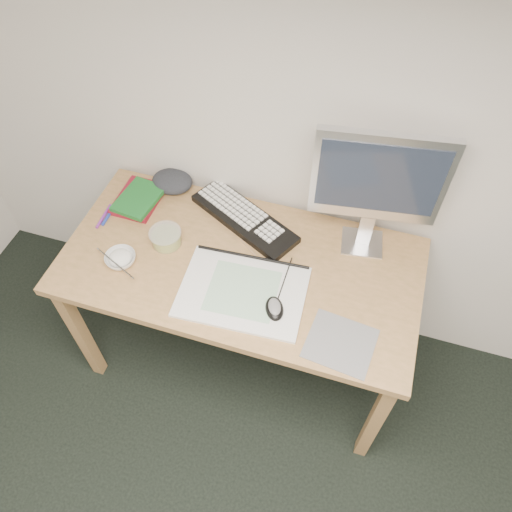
{
  "coord_description": "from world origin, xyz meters",
  "views": [
    {
      "loc": [
        0.17,
        0.33,
        2.3
      ],
      "look_at": [
        -0.17,
        1.42,
        0.83
      ],
      "focal_mm": 35.0,
      "sensor_mm": 36.0,
      "label": 1
    }
  ],
  "objects_px": {
    "desk": "(240,275)",
    "rice_bowl": "(121,259)",
    "keyboard": "(244,218)",
    "monitor": "(378,181)",
    "sketchpad": "(243,292)"
  },
  "relations": [
    {
      "from": "keyboard",
      "to": "monitor",
      "type": "distance_m",
      "value": 0.59
    },
    {
      "from": "rice_bowl",
      "to": "keyboard",
      "type": "bearing_deg",
      "value": 41.76
    },
    {
      "from": "desk",
      "to": "keyboard",
      "type": "distance_m",
      "value": 0.24
    },
    {
      "from": "sketchpad",
      "to": "keyboard",
      "type": "height_order",
      "value": "keyboard"
    },
    {
      "from": "keyboard",
      "to": "rice_bowl",
      "type": "bearing_deg",
      "value": -110.96
    },
    {
      "from": "desk",
      "to": "rice_bowl",
      "type": "xyz_separation_m",
      "value": [
        -0.44,
        -0.13,
        0.1
      ]
    },
    {
      "from": "sketchpad",
      "to": "monitor",
      "type": "bearing_deg",
      "value": 40.55
    },
    {
      "from": "monitor",
      "to": "rice_bowl",
      "type": "height_order",
      "value": "monitor"
    },
    {
      "from": "keyboard",
      "to": "sketchpad",
      "type": "bearing_deg",
      "value": -45.51
    },
    {
      "from": "keyboard",
      "to": "monitor",
      "type": "relative_size",
      "value": 0.9
    },
    {
      "from": "desk",
      "to": "keyboard",
      "type": "bearing_deg",
      "value": 103.71
    },
    {
      "from": "sketchpad",
      "to": "keyboard",
      "type": "relative_size",
      "value": 0.95
    },
    {
      "from": "monitor",
      "to": "keyboard",
      "type": "bearing_deg",
      "value": 174.97
    },
    {
      "from": "desk",
      "to": "monitor",
      "type": "distance_m",
      "value": 0.65
    },
    {
      "from": "desk",
      "to": "rice_bowl",
      "type": "relative_size",
      "value": 11.66
    }
  ]
}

